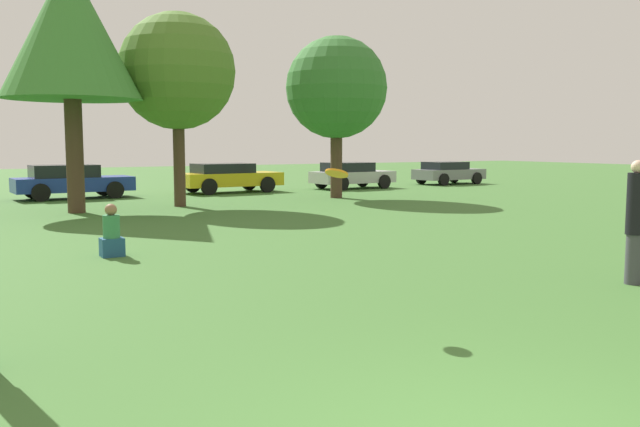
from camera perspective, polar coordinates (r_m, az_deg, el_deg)
The scene contains 10 objects.
person_catcher at distance 11.34m, azimuth 25.28°, elevation -0.57°, with size 0.29×0.29×1.91m.
frisbee at distance 8.28m, azimuth 1.43°, elevation 3.45°, with size 0.30×0.29×0.17m.
bystander_sitting at distance 13.47m, azimuth -17.32°, elevation -1.73°, with size 0.43×0.35×1.02m.
tree_2 at distance 22.54m, azimuth -20.52°, elevation 14.36°, with size 4.24×4.24×7.77m.
tree_3 at distance 23.72m, azimuth -12.06°, elevation 11.70°, with size 3.95×3.95×6.59m.
tree_4 at distance 26.89m, azimuth 1.42°, elevation 10.61°, with size 4.02×4.02×6.38m.
parked_car_blue at distance 28.17m, azimuth -20.44°, elevation 2.62°, with size 4.53×2.07×1.34m.
parked_car_yellow at distance 29.97m, azimuth -7.82°, elevation 3.11°, with size 4.58×2.17×1.30m.
parked_car_silver at distance 32.41m, azimuth 2.70°, elevation 3.32°, with size 4.07×2.10×1.26m.
parked_car_grey at distance 36.61m, azimuth 10.85°, elevation 3.47°, with size 3.93×2.07×1.20m.
Camera 1 is at (-3.31, -3.08, 2.16)m, focal length 37.58 mm.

